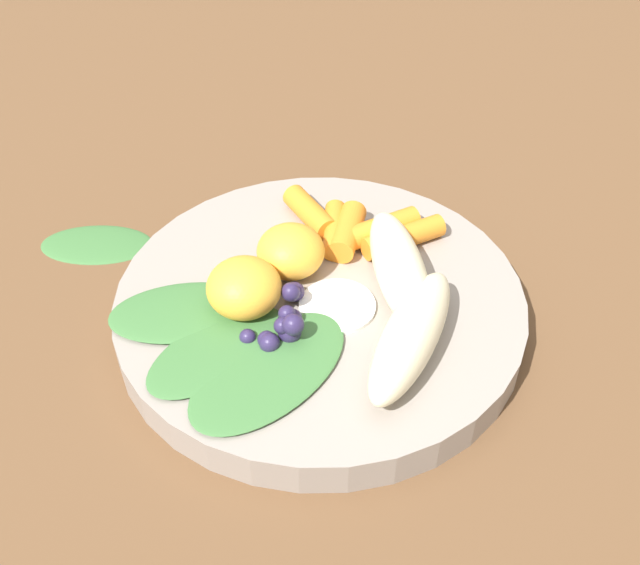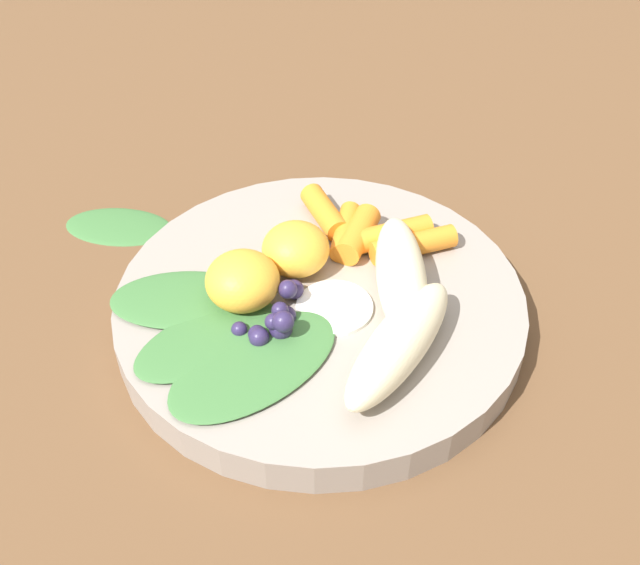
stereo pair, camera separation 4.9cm
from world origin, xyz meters
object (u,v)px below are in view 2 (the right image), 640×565
Objects in this scene: bowl at (320,307)px; banana_peeled_left at (401,276)px; banana_peeled_right at (399,343)px; orange_segment_near at (243,281)px; kale_leaf_stray at (118,224)px.

banana_peeled_left is at bearing 57.49° from bowl.
banana_peeled_right is 2.41× the size of orange_segment_near.
banana_peeled_right is at bearing 5.43° from bowl.
banana_peeled_right reaches higher than bowl.
orange_segment_near is at bearing 93.26° from banana_peeled_right.
banana_peeled_left is at bearing 26.51° from banana_peeled_right.
orange_segment_near reaches higher than banana_peeled_left.
banana_peeled_left is (0.03, 0.04, 0.03)m from bowl.
banana_peeled_left is 0.10m from orange_segment_near.
orange_segment_near is at bearing -114.25° from bowl.
kale_leaf_stray is at bearing -167.90° from orange_segment_near.
banana_peeled_right is at bearing 150.76° from kale_leaf_stray.
kale_leaf_stray is (-0.15, -0.03, -0.04)m from orange_segment_near.
orange_segment_near is (-0.10, -0.05, 0.00)m from banana_peeled_right.
banana_peeled_left reaches higher than kale_leaf_stray.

